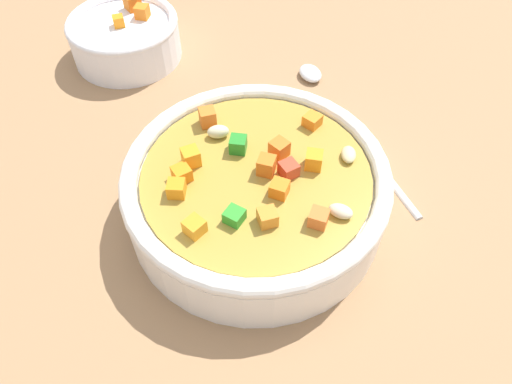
{
  "coord_description": "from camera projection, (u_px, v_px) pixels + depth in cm",
  "views": [
    {
      "loc": [
        -23.25,
        7.51,
        32.9
      ],
      "look_at": [
        0.0,
        0.0,
        2.66
      ],
      "focal_mm": 33.98,
      "sensor_mm": 36.0,
      "label": 1
    }
  ],
  "objects": [
    {
      "name": "soup_bowl_main",
      "position": [
        256.0,
        190.0,
        0.39
      ],
      "size": [
        20.93,
        20.93,
        6.31
      ],
      "color": "white",
      "rests_on": "ground_plane"
    },
    {
      "name": "side_bowl_small",
      "position": [
        125.0,
        37.0,
        0.53
      ],
      "size": [
        11.89,
        11.89,
        5.53
      ],
      "color": "white",
      "rests_on": "ground_plane"
    },
    {
      "name": "spoon",
      "position": [
        338.0,
        110.0,
        0.48
      ],
      "size": [
        22.01,
        3.21,
        1.09
      ],
      "rotation": [
        0.0,
        0.0,
        6.36
      ],
      "color": "silver",
      "rests_on": "ground_plane"
    },
    {
      "name": "ground_plane",
      "position": [
        256.0,
        219.0,
        0.42
      ],
      "size": [
        140.0,
        140.0,
        2.0
      ],
      "primitive_type": "cube",
      "color": "#9E754F"
    }
  ]
}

